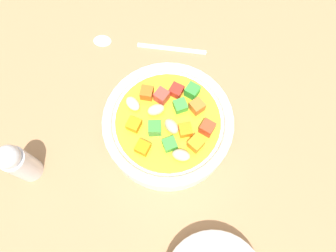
# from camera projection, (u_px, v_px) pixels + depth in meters

# --- Properties ---
(ground_plane) EXTENTS (1.40, 1.40, 0.02)m
(ground_plane) POSITION_uv_depth(u_px,v_px,m) (168.00, 134.00, 0.52)
(ground_plane) COLOR #9E754F
(soup_bowl_main) EXTENTS (0.19, 0.19, 0.07)m
(soup_bowl_main) POSITION_uv_depth(u_px,v_px,m) (168.00, 125.00, 0.48)
(soup_bowl_main) COLOR white
(soup_bowl_main) RESTS_ON ground_plane
(spoon) EXTENTS (0.12, 0.17, 0.01)m
(spoon) POSITION_uv_depth(u_px,v_px,m) (141.00, 44.00, 0.56)
(spoon) COLOR silver
(spoon) RESTS_ON ground_plane
(pepper_shaker) EXTENTS (0.04, 0.04, 0.09)m
(pepper_shaker) POSITION_uv_depth(u_px,v_px,m) (19.00, 163.00, 0.44)
(pepper_shaker) COLOR silver
(pepper_shaker) RESTS_ON ground_plane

